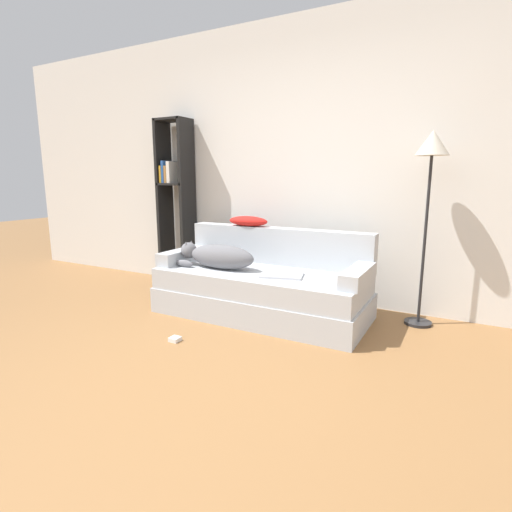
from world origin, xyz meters
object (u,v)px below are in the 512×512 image
at_px(floor_lamp, 431,164).
at_px(laptop, 282,275).
at_px(dog, 217,256).
at_px(bookshelf, 175,195).
at_px(power_adapter, 175,339).
at_px(throw_pillow, 248,221).
at_px(couch, 261,293).

bearing_deg(floor_lamp, laptop, -153.73).
bearing_deg(dog, bookshelf, 147.53).
height_order(laptop, power_adapter, laptop).
bearing_deg(bookshelf, throw_pillow, -10.83).
height_order(floor_lamp, power_adapter, floor_lamp).
xyz_separation_m(dog, power_adapter, (0.10, -0.74, -0.50)).
relative_size(laptop, bookshelf, 0.22).
distance_m(couch, floor_lamp, 1.75).
xyz_separation_m(laptop, power_adapter, (-0.54, -0.74, -0.40)).
height_order(couch, bookshelf, bookshelf).
bearing_deg(power_adapter, couch, 70.04).
bearing_deg(dog, floor_lamp, 17.17).
xyz_separation_m(couch, laptop, (0.24, -0.09, 0.22)).
height_order(couch, laptop, laptop).
bearing_deg(bookshelf, laptop, -20.81).
distance_m(dog, throw_pillow, 0.51).
xyz_separation_m(dog, throw_pillow, (0.09, 0.41, 0.28)).
height_order(couch, power_adapter, couch).
height_order(throw_pillow, power_adapter, throw_pillow).
relative_size(dog, laptop, 1.91).
bearing_deg(couch, laptop, -19.76).
bearing_deg(dog, couch, 12.94).
relative_size(dog, bookshelf, 0.42).
relative_size(throw_pillow, bookshelf, 0.22).
xyz_separation_m(dog, bookshelf, (-0.97, 0.62, 0.50)).
bearing_deg(dog, laptop, 0.53).
bearing_deg(laptop, bookshelf, 143.55).
xyz_separation_m(laptop, floor_lamp, (1.03, 0.51, 0.90)).
bearing_deg(power_adapter, dog, 97.52).
bearing_deg(couch, throw_pillow, 134.01).
xyz_separation_m(dog, floor_lamp, (1.67, 0.52, 0.80)).
relative_size(couch, floor_lamp, 1.18).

